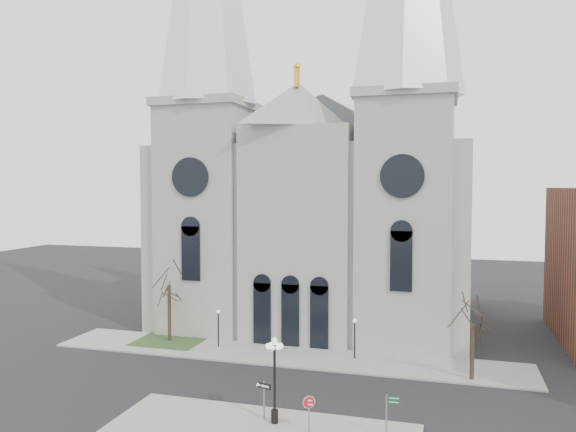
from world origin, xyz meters
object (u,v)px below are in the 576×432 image
(street_name_sign, at_px, (388,413))
(stop_sign, at_px, (309,406))
(globe_lamp, at_px, (275,369))
(one_way_sign, at_px, (264,394))

(street_name_sign, bearing_deg, stop_sign, 179.73)
(stop_sign, relative_size, street_name_sign, 0.86)
(globe_lamp, bearing_deg, one_way_sign, 157.09)
(one_way_sign, bearing_deg, stop_sign, -2.08)
(stop_sign, distance_m, globe_lamp, 2.89)
(stop_sign, xyz_separation_m, globe_lamp, (-2.26, 0.65, 1.68))
(one_way_sign, height_order, street_name_sign, street_name_sign)
(stop_sign, height_order, street_name_sign, street_name_sign)
(stop_sign, height_order, one_way_sign, one_way_sign)
(one_way_sign, bearing_deg, globe_lamp, -7.10)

